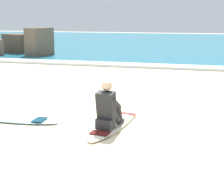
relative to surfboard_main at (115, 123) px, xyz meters
The scene contains 7 objects.
ground_plane 1.07m from the surfboard_main, 135.11° to the right, with size 80.00×80.00×0.00m, color beige.
sea 21.90m from the surfboard_main, 91.97° to the left, with size 80.00×28.00×0.10m, color teal.
breaking_foam 8.22m from the surfboard_main, 95.27° to the left, with size 80.00×0.90×0.11m, color white.
surfboard_main is the anchor object (origin of this frame).
surfer_seated 0.54m from the surfboard_main, 96.77° to the right, with size 0.45×0.74×0.95m.
surfboard_spare_near 2.33m from the surfboard_main, behind, with size 2.35×0.52×0.08m.
rock_outcrop_distant 13.54m from the surfboard_main, 127.06° to the left, with size 3.65×3.15×1.59m.
Camera 1 is at (2.42, -5.72, 2.22)m, focal length 53.83 mm.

